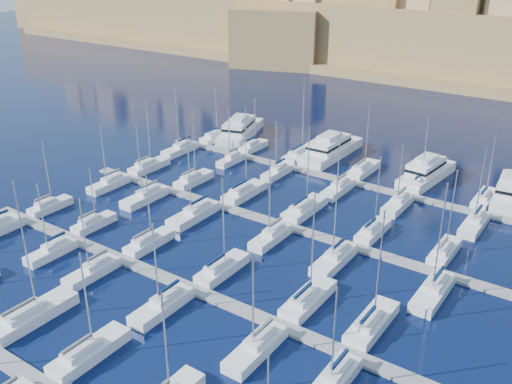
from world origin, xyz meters
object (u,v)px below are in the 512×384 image
Objects in this scene: motor_yacht_b at (330,148)px; motor_yacht_c at (426,172)px; motor_yacht_d at (510,191)px; motor_yacht_a at (240,129)px; sailboat_2 at (33,315)px.

motor_yacht_c is at bearing -3.77° from motor_yacht_b.
motor_yacht_b is at bearing 177.28° from motor_yacht_d.
motor_yacht_a is 1.02× the size of motor_yacht_b.
motor_yacht_c and motor_yacht_d have the same top height.
motor_yacht_a is at bearing 178.55° from motor_yacht_d.
motor_yacht_c is at bearing 71.05° from sailboat_2.
motor_yacht_c is (23.65, 68.90, 0.93)m from sailboat_2.
sailboat_2 is 70.34m from motor_yacht_b.
motor_yacht_c is at bearing -1.52° from motor_yacht_a.
sailboat_2 reaches higher than motor_yacht_d.
motor_yacht_b is 21.06m from motor_yacht_c.
sailboat_2 is 0.96× the size of motor_yacht_b.
motor_yacht_a is at bearing 106.31° from sailboat_2.
sailboat_2 reaches higher than motor_yacht_b.
sailboat_2 is at bearing -92.15° from motor_yacht_b.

